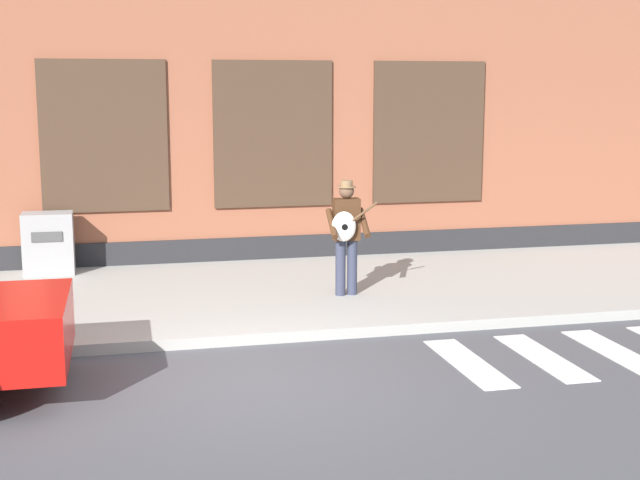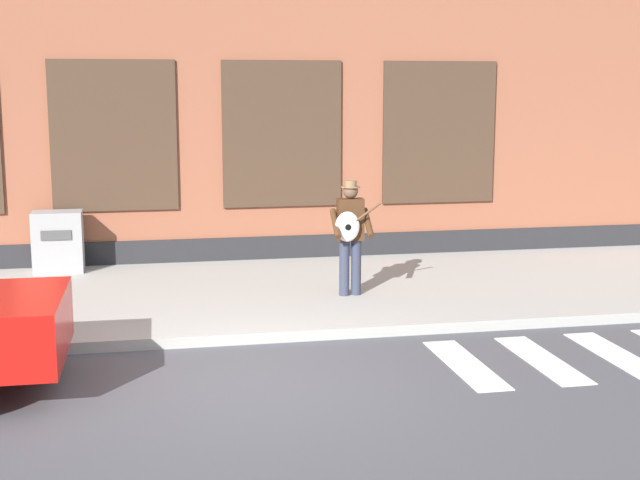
% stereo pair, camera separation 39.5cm
% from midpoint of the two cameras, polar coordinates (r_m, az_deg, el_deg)
% --- Properties ---
extents(ground_plane, '(160.00, 160.00, 0.00)m').
position_cam_midpoint_polar(ground_plane, '(9.83, -5.84, -9.19)').
color(ground_plane, '#4C4C51').
extents(sidewalk, '(28.00, 4.82, 0.14)m').
position_cam_midpoint_polar(sidewalk, '(13.51, -7.99, -3.64)').
color(sidewalk, '#ADAAA3').
rests_on(sidewalk, ground).
extents(building_backdrop, '(28.00, 4.06, 7.97)m').
position_cam_midpoint_polar(building_backdrop, '(17.55, -9.68, 12.24)').
color(building_backdrop, '#99563D').
rests_on(building_backdrop, ground).
extents(busker, '(0.71, 0.53, 1.70)m').
position_cam_midpoint_polar(busker, '(13.01, 0.82, 0.59)').
color(busker, '#33384C').
rests_on(busker, sidewalk).
extents(utility_box, '(0.81, 0.54, 1.01)m').
position_cam_midpoint_polar(utility_box, '(15.31, -17.70, -0.21)').
color(utility_box, '#9E9E9E').
rests_on(utility_box, sidewalk).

